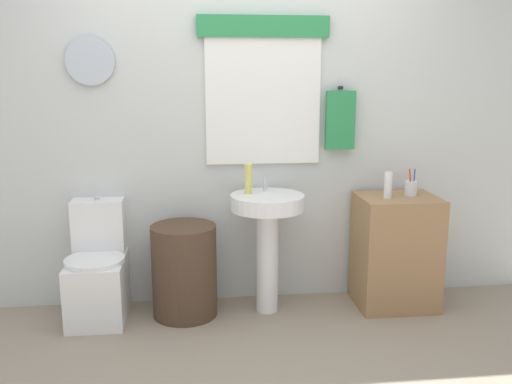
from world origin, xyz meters
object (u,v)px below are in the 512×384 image
(wooden_cabinet, at_px, (395,251))
(toilet, at_px, (98,274))
(laundry_hamper, at_px, (184,271))
(lotion_bottle, at_px, (388,185))
(soap_bottle, at_px, (248,179))
(toothbrush_cup, at_px, (411,188))
(pedestal_sink, at_px, (267,226))

(wooden_cabinet, bearing_deg, toilet, 179.01)
(laundry_hamper, relative_size, lotion_bottle, 3.51)
(wooden_cabinet, bearing_deg, soap_bottle, 177.19)
(laundry_hamper, xyz_separation_m, toothbrush_cup, (1.55, 0.02, 0.52))
(pedestal_sink, distance_m, soap_bottle, 0.34)
(wooden_cabinet, bearing_deg, toothbrush_cup, 12.18)
(toilet, bearing_deg, pedestal_sink, -1.79)
(soap_bottle, bearing_deg, wooden_cabinet, -2.81)
(lotion_bottle, relative_size, toothbrush_cup, 0.95)
(lotion_bottle, bearing_deg, toothbrush_cup, 17.94)
(pedestal_sink, height_order, wooden_cabinet, pedestal_sink)
(toothbrush_cup, bearing_deg, pedestal_sink, -178.84)
(soap_bottle, bearing_deg, lotion_bottle, -5.55)
(pedestal_sink, relative_size, wooden_cabinet, 1.04)
(soap_bottle, bearing_deg, toilet, -179.15)
(toothbrush_cup, bearing_deg, laundry_hamper, -179.26)
(toothbrush_cup, bearing_deg, wooden_cabinet, -167.82)
(pedestal_sink, xyz_separation_m, lotion_bottle, (0.81, -0.04, 0.27))
(wooden_cabinet, bearing_deg, laundry_hamper, 180.00)
(toilet, height_order, pedestal_sink, pedestal_sink)
(soap_bottle, height_order, lotion_bottle, soap_bottle)
(pedestal_sink, xyz_separation_m, toothbrush_cup, (0.99, 0.02, 0.23))
(toilet, height_order, toothbrush_cup, toothbrush_cup)
(laundry_hamper, bearing_deg, pedestal_sink, 0.00)
(pedestal_sink, relative_size, soap_bottle, 4.11)
(laundry_hamper, height_order, toothbrush_cup, toothbrush_cup)
(laundry_hamper, distance_m, lotion_bottle, 1.47)
(wooden_cabinet, bearing_deg, pedestal_sink, 180.00)
(toilet, relative_size, laundry_hamper, 1.28)
(laundry_hamper, bearing_deg, toilet, 176.46)
(pedestal_sink, height_order, soap_bottle, soap_bottle)
(laundry_hamper, relative_size, soap_bottle, 3.13)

